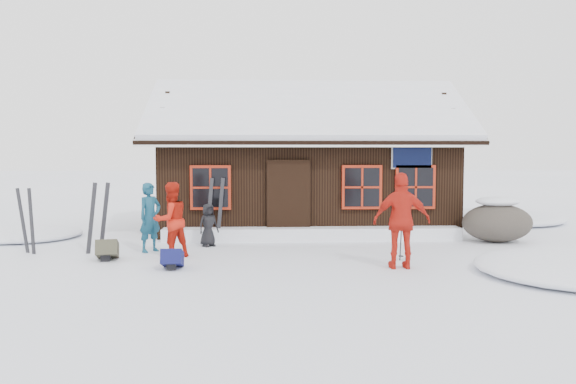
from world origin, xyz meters
The scene contains 15 objects.
ground centered at (0.00, 0.00, 0.00)m, with size 120.00×120.00×0.00m, color white.
mountain_hut centered at (1.50, 4.98, 1.58)m, with size 8.90×6.09×4.42m.
snow_drift centered at (1.50, 2.25, 0.17)m, with size 7.60×0.60×0.35m, color white.
snow_mounds centered at (1.65, 1.86, 0.00)m, with size 20.60×13.20×0.48m.
skier_teal centered at (-2.30, 0.74, 0.78)m, with size 0.57×0.37×1.57m, color navy.
skier_orange_left centered at (-1.71, 0.00, 0.81)m, with size 0.79×0.61×1.62m, color red.
skier_orange_right centered at (2.93, -1.32, 0.93)m, with size 1.09×0.45×1.86m, color red.
skier_crouched centered at (-1.06, 1.43, 0.51)m, with size 0.50×0.33×1.03m, color black.
boulder centered at (6.13, 1.81, 0.52)m, with size 1.75×1.31×1.02m.
ski_pair_left centered at (-3.44, 0.67, 0.77)m, with size 0.53×0.23×1.63m.
ski_pair_mid centered at (-5.00, 0.66, 0.71)m, with size 0.47×0.22×1.51m.
ski_pair_right centered at (-0.98, 2.20, 0.78)m, with size 0.51×0.16×1.66m.
ski_poles centered at (3.21, -0.46, 0.65)m, with size 0.25×0.12×1.37m.
backpack_blue centered at (-1.49, -1.18, 0.14)m, with size 0.39×0.52×0.28m, color #101347.
backpack_olive centered at (-3.00, -0.23, 0.16)m, with size 0.43×0.57×0.31m, color #3E3C2C.
Camera 1 is at (0.30, -11.96, 2.24)m, focal length 35.00 mm.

